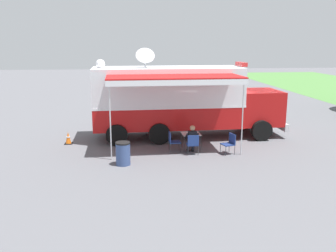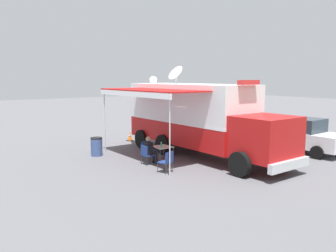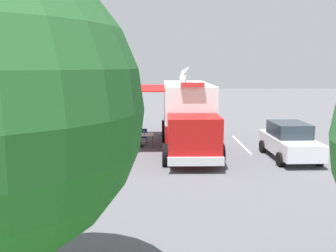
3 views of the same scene
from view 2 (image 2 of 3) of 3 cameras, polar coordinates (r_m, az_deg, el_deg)
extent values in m
plane|color=#5B5B60|center=(17.74, 3.54, -4.44)|extent=(100.00, 100.00, 0.00)
cube|color=silver|center=(19.86, 10.73, -3.21)|extent=(0.26, 4.80, 0.01)
cube|color=#B71414|center=(17.53, 3.57, -0.77)|extent=(2.70, 7.27, 1.10)
cube|color=white|center=(17.37, 3.61, 3.80)|extent=(2.70, 7.27, 1.70)
cube|color=white|center=(17.45, 3.59, 1.02)|extent=(2.72, 7.29, 0.10)
cube|color=#B71414|center=(14.33, 15.80, -1.82)|extent=(2.36, 2.16, 1.70)
cube|color=#28333D|center=(14.13, 16.53, 0.07)|extent=(2.19, 1.53, 0.70)
cube|color=silver|center=(13.87, 19.40, -6.09)|extent=(2.38, 0.27, 0.36)
cylinder|color=black|center=(15.62, 17.87, -4.66)|extent=(0.33, 1.01, 1.00)
cylinder|color=black|center=(13.69, 11.80, -6.20)|extent=(0.33, 1.01, 1.00)
cylinder|color=black|center=(18.85, 5.37, -2.17)|extent=(0.33, 1.01, 1.00)
cylinder|color=black|center=(17.29, -0.76, -3.06)|extent=(0.33, 1.01, 1.00)
cylinder|color=black|center=(20.33, 1.60, -1.39)|extent=(0.33, 1.01, 1.00)
cylinder|color=black|center=(18.89, -4.33, -2.13)|extent=(0.33, 1.01, 1.00)
cube|color=white|center=(17.32, 3.64, 6.77)|extent=(2.70, 7.27, 0.10)
cube|color=red|center=(14.72, 13.16, 7.02)|extent=(1.11, 0.31, 0.20)
cylinder|color=silver|center=(18.15, 1.40, 7.71)|extent=(0.10, 0.10, 0.45)
cone|color=silver|center=(18.06, 1.03, 8.99)|extent=(0.74, 0.92, 0.81)
sphere|color=white|center=(19.86, -2.44, 7.60)|extent=(0.44, 0.44, 0.44)
cube|color=red|center=(15.90, -2.83, 5.95)|extent=(2.36, 5.82, 0.06)
cube|color=white|center=(15.33, -6.12, 5.31)|extent=(0.24, 5.76, 0.24)
cylinder|color=silver|center=(13.27, 0.30, -1.51)|extent=(0.05, 0.05, 3.25)
cylinder|color=silver|center=(17.87, -10.40, 0.83)|extent=(0.05, 0.05, 3.25)
cube|color=silver|center=(15.62, -1.00, -3.46)|extent=(0.82, 0.82, 0.03)
cylinder|color=#333338|center=(15.62, 0.91, -4.82)|extent=(0.03, 0.03, 0.70)
cylinder|color=#333338|center=(15.19, -1.30, -5.20)|extent=(0.03, 0.03, 0.70)
cylinder|color=#333338|center=(16.20, -0.71, -4.36)|extent=(0.03, 0.03, 0.70)
cylinder|color=#333338|center=(15.78, -2.88, -4.70)|extent=(0.03, 0.03, 0.70)
cylinder|color=#3F9959|center=(15.46, -1.12, -3.14)|extent=(0.07, 0.07, 0.20)
cylinder|color=white|center=(15.44, -1.13, -2.73)|extent=(0.04, 0.04, 0.02)
cube|color=navy|center=(15.35, -3.27, -4.80)|extent=(0.49, 0.49, 0.04)
cube|color=navy|center=(15.18, -3.97, -4.06)|extent=(0.05, 0.48, 0.44)
cylinder|color=#333338|center=(15.69, -3.04, -5.30)|extent=(0.02, 0.02, 0.42)
cylinder|color=#333338|center=(15.34, -2.12, -5.61)|extent=(0.02, 0.02, 0.42)
cylinder|color=#333338|center=(15.46, -4.40, -5.52)|extent=(0.02, 0.02, 0.42)
cylinder|color=#333338|center=(15.10, -3.49, -5.84)|extent=(0.02, 0.02, 0.42)
cube|color=navy|center=(16.16, -3.21, -4.15)|extent=(0.49, 0.49, 0.04)
cube|color=navy|center=(16.29, -3.65, -3.22)|extent=(0.48, 0.05, 0.44)
cylinder|color=#333338|center=(16.15, -2.12, -4.91)|extent=(0.02, 0.02, 0.42)
cylinder|color=#333338|center=(15.91, -3.42, -5.12)|extent=(0.02, 0.02, 0.42)
cylinder|color=#333338|center=(16.50, -3.00, -4.63)|extent=(0.02, 0.02, 0.42)
cylinder|color=#333338|center=(16.27, -4.28, -4.83)|extent=(0.02, 0.02, 0.42)
cube|color=navy|center=(14.04, -0.48, -6.00)|extent=(0.60, 0.60, 0.04)
cube|color=navy|center=(13.86, 0.24, -5.21)|extent=(0.47, 0.18, 0.44)
cylinder|color=#333338|center=(14.06, -1.75, -6.87)|extent=(0.02, 0.02, 0.42)
cylinder|color=#333338|center=(14.39, -0.63, -6.51)|extent=(0.02, 0.02, 0.42)
cylinder|color=#333338|center=(13.80, -0.32, -7.16)|extent=(0.02, 0.02, 0.42)
cylinder|color=#333338|center=(14.14, 0.78, -6.79)|extent=(0.02, 0.02, 0.42)
cube|color=black|center=(15.28, -3.28, -3.71)|extent=(0.25, 0.37, 0.56)
sphere|color=#A37556|center=(15.20, -3.29, -2.16)|extent=(0.22, 0.22, 0.22)
cylinder|color=black|center=(15.53, -3.38, -3.37)|extent=(0.43, 0.10, 0.34)
cylinder|color=black|center=(15.15, -2.42, -3.65)|extent=(0.43, 0.10, 0.34)
cylinder|color=black|center=(15.52, -2.92, -4.58)|extent=(0.38, 0.14, 0.13)
cylinder|color=black|center=(15.67, -2.37, -5.31)|extent=(0.11, 0.11, 0.42)
cube|color=black|center=(15.75, -2.19, -5.90)|extent=(0.24, 0.11, 0.07)
cylinder|color=black|center=(15.36, -2.50, -4.71)|extent=(0.38, 0.14, 0.13)
cylinder|color=black|center=(15.51, -1.95, -5.45)|extent=(0.11, 0.11, 0.42)
cube|color=black|center=(15.59, -1.76, -6.05)|extent=(0.24, 0.11, 0.07)
cylinder|color=#384C7F|center=(17.34, -11.70, -3.45)|extent=(0.56, 0.56, 0.85)
cylinder|color=black|center=(17.26, -11.74, -1.97)|extent=(0.57, 0.57, 0.06)
cube|color=black|center=(21.19, -6.29, -2.38)|extent=(0.36, 0.36, 0.03)
cone|color=orange|center=(21.14, -6.30, -1.61)|extent=(0.26, 0.26, 0.55)
cylinder|color=white|center=(21.13, -6.30, -1.53)|extent=(0.17, 0.17, 0.06)
cube|color=silver|center=(19.09, 21.34, -1.95)|extent=(2.00, 4.28, 0.76)
cube|color=#28333D|center=(19.06, 21.06, 0.24)|extent=(1.70, 2.18, 0.68)
cylinder|color=black|center=(19.34, 25.96, -3.23)|extent=(0.25, 0.65, 0.64)
cylinder|color=black|center=(17.76, 23.42, -4.02)|extent=(0.25, 0.65, 0.64)
cylinder|color=black|center=(20.57, 19.43, -2.24)|extent=(0.25, 0.65, 0.64)
cylinder|color=black|center=(19.10, 16.54, -2.88)|extent=(0.25, 0.65, 0.64)
camera|label=1|loc=(16.80, -60.96, 6.78)|focal=39.50mm
camera|label=3|loc=(12.05, 88.24, 3.47)|focal=37.81mm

